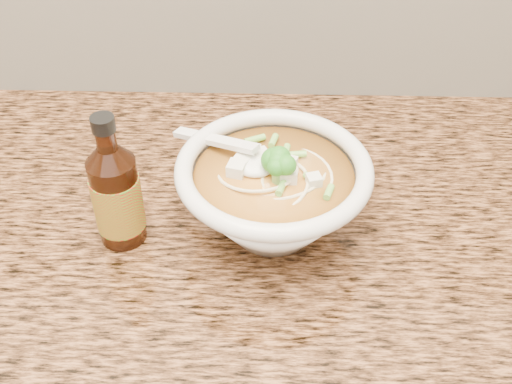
{
  "coord_description": "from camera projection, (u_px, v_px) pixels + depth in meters",
  "views": [
    {
      "loc": [
        0.15,
        1.13,
        1.44
      ],
      "look_at": [
        0.14,
        1.68,
        0.96
      ],
      "focal_mm": 45.0,
      "sensor_mm": 36.0,
      "label": 1
    }
  ],
  "objects": [
    {
      "name": "counter_slab",
      "position": [
        144.0,
        242.0,
        0.78
      ],
      "size": [
        4.0,
        0.68,
        0.04
      ],
      "primitive_type": "cube",
      "color": "brown",
      "rests_on": "cabinet"
    },
    {
      "name": "soup_bowl",
      "position": [
        273.0,
        196.0,
        0.74
      ],
      "size": [
        0.23,
        0.22,
        0.12
      ],
      "rotation": [
        0.0,
        0.0,
        -0.33
      ],
      "color": "silver",
      "rests_on": "counter_slab"
    },
    {
      "name": "hot_sauce_bottle",
      "position": [
        117.0,
        195.0,
        0.72
      ],
      "size": [
        0.06,
        0.06,
        0.17
      ],
      "rotation": [
        0.0,
        0.0,
        -0.13
      ],
      "color": "#361507",
      "rests_on": "counter_slab"
    }
  ]
}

